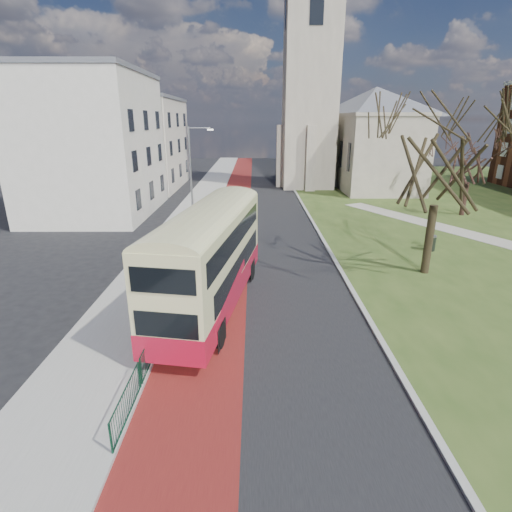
{
  "coord_description": "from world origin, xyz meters",
  "views": [
    {
      "loc": [
        0.88,
        -16.5,
        8.68
      ],
      "look_at": [
        0.99,
        2.96,
        2.0
      ],
      "focal_mm": 28.0,
      "sensor_mm": 36.0,
      "label": 1
    }
  ],
  "objects_px": {
    "streetlamp": "(192,170)",
    "winter_tree_near": "(443,147)",
    "litter_bin": "(431,243)",
    "winter_tree_far": "(472,156)",
    "bus": "(211,254)"
  },
  "relations": [
    {
      "from": "winter_tree_near",
      "to": "winter_tree_far",
      "type": "bearing_deg",
      "value": 57.24
    },
    {
      "from": "bus",
      "to": "streetlamp",
      "type": "bearing_deg",
      "value": 110.32
    },
    {
      "from": "streetlamp",
      "to": "winter_tree_far",
      "type": "xyz_separation_m",
      "value": [
        25.06,
        2.65,
        0.95
      ]
    },
    {
      "from": "winter_tree_near",
      "to": "litter_bin",
      "type": "relative_size",
      "value": 9.69
    },
    {
      "from": "winter_tree_near",
      "to": "winter_tree_far",
      "type": "distance_m",
      "value": 17.94
    },
    {
      "from": "winter_tree_near",
      "to": "bus",
      "type": "bearing_deg",
      "value": -159.71
    },
    {
      "from": "winter_tree_near",
      "to": "litter_bin",
      "type": "bearing_deg",
      "value": 63.55
    },
    {
      "from": "winter_tree_near",
      "to": "litter_bin",
      "type": "xyz_separation_m",
      "value": [
        2.08,
        4.18,
        -6.68
      ]
    },
    {
      "from": "winter_tree_far",
      "to": "bus",
      "type": "bearing_deg",
      "value": -138.22
    },
    {
      "from": "winter_tree_far",
      "to": "streetlamp",
      "type": "bearing_deg",
      "value": -173.96
    },
    {
      "from": "streetlamp",
      "to": "litter_bin",
      "type": "relative_size",
      "value": 7.43
    },
    {
      "from": "winter_tree_near",
      "to": "winter_tree_far",
      "type": "height_order",
      "value": "winter_tree_near"
    },
    {
      "from": "streetlamp",
      "to": "winter_tree_near",
      "type": "height_order",
      "value": "winter_tree_near"
    },
    {
      "from": "bus",
      "to": "litter_bin",
      "type": "height_order",
      "value": "bus"
    },
    {
      "from": "bus",
      "to": "winter_tree_near",
      "type": "relative_size",
      "value": 1.12
    }
  ]
}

